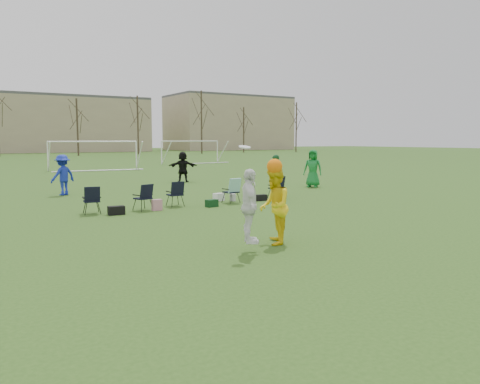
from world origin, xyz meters
TOP-DOWN VIEW (x-y plane):
  - ground at (0.00, 0.00)m, footprint 260.00×260.00m
  - fielder_blue at (-2.04, 14.25)m, footprint 1.39×1.16m
  - fielder_green_far at (10.26, 11.03)m, footprint 1.11×1.18m
  - fielder_black at (5.54, 17.50)m, footprint 1.78×1.24m
  - center_contest at (-0.11, 0.64)m, footprint 1.96×1.57m
  - sideline_setup at (2.25, 8.03)m, footprint 8.73×1.76m
  - goal_mid at (4.00, 32.00)m, footprint 7.40×0.63m
  - goal_right at (16.00, 38.00)m, footprint 7.35×1.14m
  - tree_line at (0.24, 69.85)m, footprint 110.28×3.28m
  - building_row at (6.73, 96.00)m, footprint 126.00×16.00m

SIDE VIEW (x-z plane):
  - ground at x=0.00m, z-range 0.00..0.00m
  - sideline_setup at x=2.25m, z-range -0.39..1.51m
  - fielder_black at x=5.54m, z-range 0.00..1.85m
  - fielder_blue at x=-2.04m, z-range 0.00..1.87m
  - center_contest at x=-0.11m, z-range -0.20..2.24m
  - fielder_green_far at x=10.26m, z-range 0.00..2.03m
  - goal_mid at x=4.00m, z-range 0.69..3.15m
  - goal_right at x=16.00m, z-range 0.69..3.15m
  - tree_line at x=0.24m, z-range -0.61..10.79m
  - building_row at x=6.73m, z-range -0.51..12.49m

